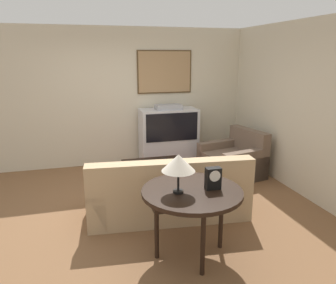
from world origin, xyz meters
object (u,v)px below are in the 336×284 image
at_px(armchair, 233,161).
at_px(table_lamp, 178,163).
at_px(couch, 168,194).
at_px(mantel_clock, 213,178).
at_px(console_table, 192,196).
at_px(tv, 169,136).
at_px(coffee_table, 153,164).

distance_m(armchair, table_lamp, 2.92).
distance_m(couch, mantel_clock, 1.20).
distance_m(console_table, mantel_clock, 0.29).
xyz_separation_m(couch, mantel_clock, (0.22, -1.02, 0.59)).
bearing_deg(tv, mantel_clock, -96.94).
bearing_deg(tv, table_lamp, -103.69).
bearing_deg(table_lamp, armchair, 51.54).
height_order(coffee_table, mantel_clock, mantel_clock).
height_order(tv, table_lamp, tv).
bearing_deg(coffee_table, armchair, -0.95).
bearing_deg(couch, coffee_table, -87.14).
distance_m(tv, couch, 2.25).
height_order(coffee_table, table_lamp, table_lamp).
relative_size(table_lamp, mantel_clock, 1.75).
bearing_deg(armchair, table_lamp, -50.30).
xyz_separation_m(armchair, console_table, (-1.58, -2.17, 0.43)).
bearing_deg(table_lamp, couch, 80.57).
bearing_deg(armchair, coffee_table, -102.79).
xyz_separation_m(couch, console_table, (-0.01, -0.99, 0.41)).
bearing_deg(mantel_clock, coffee_table, 94.08).
xyz_separation_m(armchair, table_lamp, (-1.74, -2.20, 0.82)).
height_order(couch, armchair, couch).
bearing_deg(console_table, table_lamp, -171.16).
distance_m(armchair, console_table, 2.72).
bearing_deg(coffee_table, tv, 60.10).
relative_size(console_table, mantel_clock, 4.56).
bearing_deg(coffee_table, mantel_clock, -85.92).
xyz_separation_m(coffee_table, table_lamp, (-0.23, -2.22, 0.76)).
bearing_deg(couch, table_lamp, 86.22).
bearing_deg(mantel_clock, console_table, 173.19).
height_order(couch, table_lamp, table_lamp).
distance_m(couch, armchair, 1.97).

